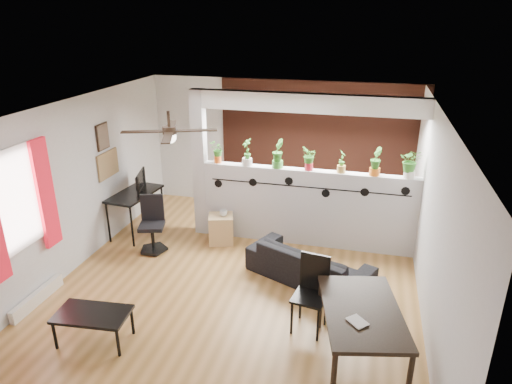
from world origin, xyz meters
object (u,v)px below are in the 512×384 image
Objects in this scene: potted_plant_1 at (247,151)px; potted_plant_4 at (342,160)px; computer_desk at (135,197)px; office_chair at (153,227)px; ceiling_fan at (170,133)px; sofa at (309,264)px; cup at (223,213)px; potted_plant_0 at (217,152)px; folding_chair at (312,286)px; potted_plant_5 at (376,161)px; cube_shelf at (221,229)px; potted_plant_3 at (309,158)px; potted_plant_6 at (411,163)px; dining_table at (362,315)px; coffee_table at (92,316)px; potted_plant_2 at (278,153)px.

potted_plant_4 is at bearing 0.00° from potted_plant_1.
computer_desk is 0.85m from office_chair.
potted_plant_4 is 0.35× the size of computer_desk.
ceiling_fan is 1.06× the size of computer_desk.
cup is at bearing -3.46° from sofa.
potted_plant_0 is 2.11m from potted_plant_4.
folding_chair is at bearing -12.42° from ceiling_fan.
potted_plant_5 is 0.90× the size of cube_shelf.
potted_plant_5 is 4.21m from computer_desk.
computer_desk is (-3.05, -0.34, -0.85)m from potted_plant_3.
cup reaches higher than sofa.
potted_plant_6 reaches higher than dining_table.
potted_plant_5 is 0.53m from potted_plant_6.
potted_plant_3 is at bearing 109.86° from dining_table.
potted_plant_0 reaches higher than office_chair.
potted_plant_5 is 0.49× the size of office_chair.
potted_plant_0 is at bearing 13.02° from computer_desk.
coffee_table is at bearing -99.62° from potted_plant_0.
potted_plant_4 is (1.05, 0.00, -0.05)m from potted_plant_2.
potted_plant_6 is at bearing 6.59° from cup.
dining_table reaches higher than cube_shelf.
cup is at bearing -169.85° from potted_plant_4.
cube_shelf is at bearing 134.89° from dining_table.
potted_plant_5 is 3.58× the size of cup.
potted_plant_0 is at bearing 180.00° from potted_plant_4.
potted_plant_2 is (0.53, 0.00, 0.01)m from potted_plant_1.
potted_plant_3 is at bearing 6.36° from computer_desk.
folding_chair is at bearing -93.33° from potted_plant_4.
potted_plant_5 reaches higher than potted_plant_4.
potted_plant_0 is 0.33× the size of computer_desk.
sofa is at bearing -139.52° from potted_plant_6.
potted_plant_3 is 1.00× the size of potted_plant_4.
potted_plant_1 is 2.04m from office_chair.
dining_table is 0.84m from folding_chair.
folding_chair is at bearing -106.35° from potted_plant_5.
cup is at bearing 26.57° from office_chair.
potted_plant_4 is 0.43× the size of coffee_table.
ceiling_fan reaches higher than potted_plant_1.
potted_plant_0 is 2.63m from potted_plant_5.
potted_plant_2 is 1.93m from sofa.
cup is 0.14× the size of office_chair.
coffee_table is at bearing -71.99° from computer_desk.
ceiling_fan reaches higher than office_chair.
cup is 2.95m from coffee_table.
office_chair is at bearing 154.59° from folding_chair.
potted_plant_5 is 2.95m from dining_table.
sofa is 1.18× the size of dining_table.
potted_plant_5 is (1.05, -0.00, 0.03)m from potted_plant_3.
potted_plant_3 is at bearing 180.00° from potted_plant_6.
potted_plant_6 is 2.73m from folding_chair.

